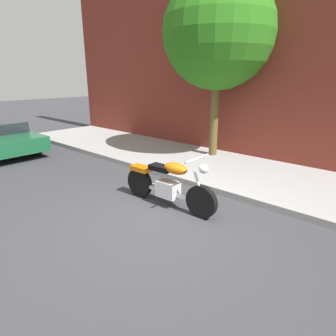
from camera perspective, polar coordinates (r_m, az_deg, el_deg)
The scene contains 5 objects.
ground_plane at distance 5.24m, azimuth -1.81°, elevation -10.56°, with size 60.00×60.00×0.00m, color #38383D.
sidewalk at distance 7.70m, azimuth 15.11°, elevation -1.19°, with size 18.35×2.99×0.14m, color #9A9A9A.
building_facade at distance 9.07m, azimuth 23.09°, elevation 26.91°, with size 18.35×0.50×8.26m, color maroon.
motorcycle at distance 5.67m, azimuth 0.02°, elevation -3.22°, with size 2.18×0.70×1.12m.
street_tree at distance 8.92m, azimuth 9.88°, elevation 24.72°, with size 3.11×3.11×5.18m.
Camera 1 is at (3.20, -3.33, 2.48)m, focal length 30.95 mm.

